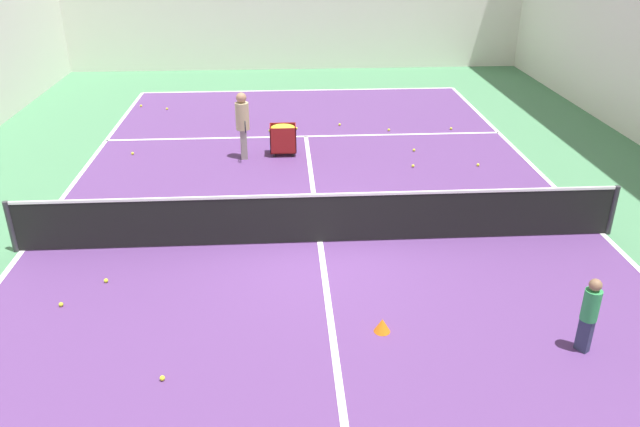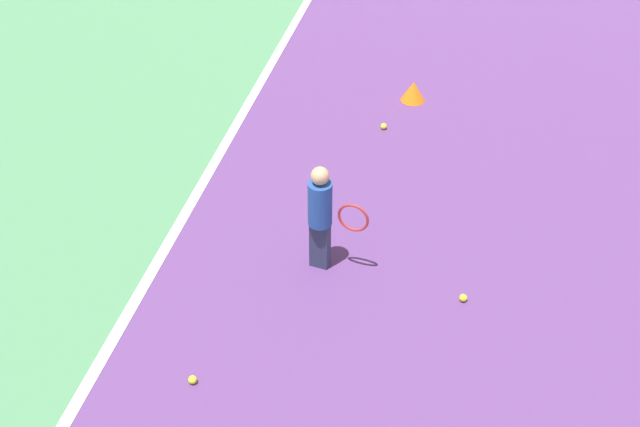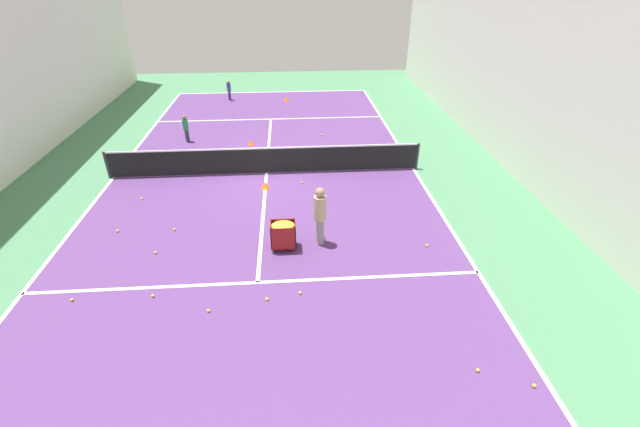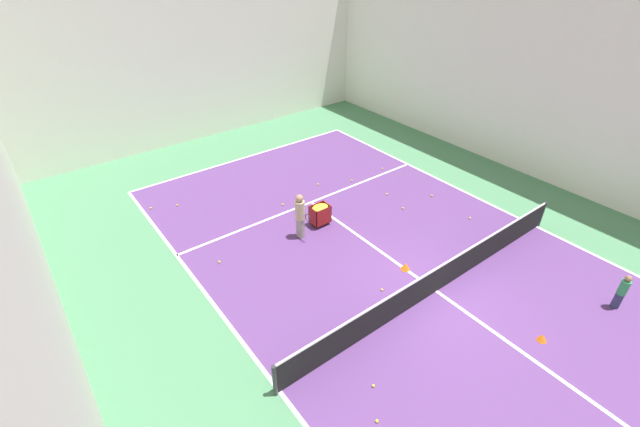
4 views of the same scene
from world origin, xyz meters
name	(u,v)px [view 4 (image 4 of 4)]	position (x,y,z in m)	size (l,w,h in m)	color
ground_plane	(436,291)	(0.00, 0.00, 0.00)	(32.48, 32.48, 0.00)	#477F56
court_playing_area	(436,291)	(0.00, 0.00, 0.00)	(10.54, 21.87, 0.00)	#563370
line_baseline_far	(247,157)	(0.00, 10.94, 0.01)	(10.54, 0.10, 0.00)	white
line_sideline_left	(280,391)	(-5.27, 0.00, 0.01)	(0.10, 21.87, 0.00)	white
line_sideline_right	(536,227)	(5.27, 0.00, 0.01)	(0.10, 21.87, 0.00)	white
line_service_far	(311,202)	(0.00, 6.01, 0.01)	(10.54, 0.10, 0.00)	white
line_centre_service	(436,291)	(0.00, 0.00, 0.01)	(0.10, 12.03, 0.00)	white
hall_enclosure_left	(33,322)	(-8.65, 0.00, 4.45)	(0.15, 28.78, 8.90)	silver
hall_enclosure_right	(629,80)	(8.65, 0.00, 4.45)	(0.15, 28.78, 8.90)	silver
hall_enclosure_far	(201,41)	(0.00, 14.31, 4.45)	(17.14, 0.15, 8.90)	silver
tennis_net	(439,278)	(0.00, 0.00, 0.50)	(10.84, 0.10, 0.96)	#2D2D33
coach_at_net	(300,213)	(-1.57, 4.46, 0.93)	(0.35, 0.65, 1.62)	gray
child_midcourt	(623,290)	(3.36, -3.33, 0.64)	(0.31, 0.31, 1.12)	#2D3351
ball_cart	(320,211)	(-0.61, 4.65, 0.54)	(0.64, 0.47, 0.77)	maroon
training_cone_0	(542,338)	(0.71, -2.75, 0.11)	(0.24, 0.24, 0.20)	orange
training_cone_1	(406,266)	(-0.01, 1.19, 0.12)	(0.28, 0.28, 0.23)	orange
tennis_ball_0	(382,169)	(4.03, 6.35, 0.04)	(0.07, 0.07, 0.07)	yellow
tennis_ball_1	(470,218)	(3.83, 1.70, 0.04)	(0.07, 0.07, 0.07)	yellow
tennis_ball_4	(177,205)	(-4.12, 8.83, 0.04)	(0.07, 0.07, 0.07)	yellow
tennis_ball_5	(283,204)	(-0.97, 6.48, 0.04)	(0.07, 0.07, 0.07)	yellow
tennis_ball_6	(352,180)	(2.30, 6.34, 0.04)	(0.07, 0.07, 0.07)	yellow
tennis_ball_7	(387,194)	(2.66, 4.67, 0.04)	(0.07, 0.07, 0.07)	yellow
tennis_ball_9	(151,208)	(-4.98, 9.22, 0.04)	(0.07, 0.07, 0.07)	yellow
tennis_ball_10	(382,290)	(-1.22, 0.94, 0.04)	(0.07, 0.07, 0.07)	yellow
tennis_ball_11	(377,421)	(-4.04, -1.82, 0.04)	(0.07, 0.07, 0.07)	yellow
tennis_ball_12	(297,197)	(-0.24, 6.64, 0.04)	(0.07, 0.07, 0.07)	yellow
tennis_ball_13	(373,386)	(-3.53, -1.17, 0.04)	(0.07, 0.07, 0.07)	yellow
tennis_ball_14	(432,196)	(3.97, 3.55, 0.04)	(0.07, 0.07, 0.07)	yellow
tennis_ball_17	(219,262)	(-4.35, 4.87, 0.04)	(0.07, 0.07, 0.07)	yellow
tennis_ball_19	(403,208)	(2.42, 3.59, 0.04)	(0.07, 0.07, 0.07)	yellow
tennis_ball_20	(318,184)	(0.99, 6.91, 0.04)	(0.07, 0.07, 0.07)	yellow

